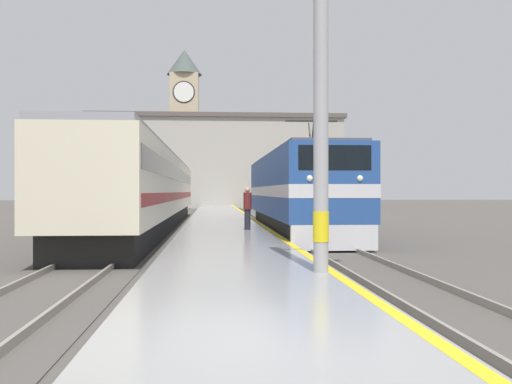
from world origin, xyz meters
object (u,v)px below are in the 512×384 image
catenary_mast (323,64)px  clock_tower (184,122)px  locomotive_train (295,192)px  person_on_platform (248,207)px  passenger_train (152,189)px

catenary_mast → clock_tower: 72.85m
locomotive_train → person_on_platform: locomotive_train is taller
passenger_train → clock_tower: (-0.63, 52.03, 9.57)m
catenary_mast → passenger_train: bearing=104.9°
locomotive_train → clock_tower: size_ratio=0.82×
catenary_mast → clock_tower: size_ratio=0.39×
person_on_platform → clock_tower: (-5.30, 58.98, 10.35)m
locomotive_train → catenary_mast: bearing=-96.0°
locomotive_train → person_on_platform: (-2.35, -2.38, -0.61)m
passenger_train → clock_tower: bearing=90.7°
locomotive_train → catenary_mast: 15.94m
person_on_platform → clock_tower: clock_tower is taller
locomotive_train → passenger_train: size_ratio=0.51×
locomotive_train → passenger_train: 8.38m
locomotive_train → person_on_platform: bearing=-134.7°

